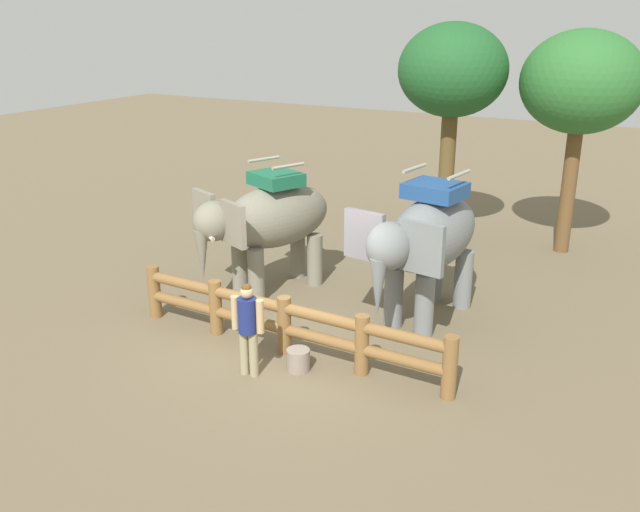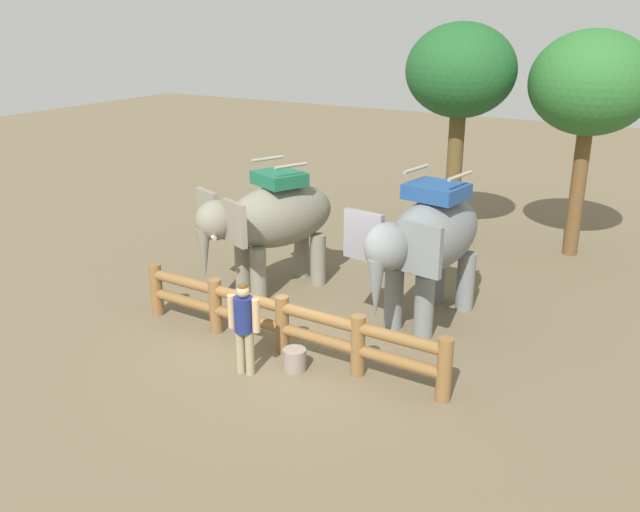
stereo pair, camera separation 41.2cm
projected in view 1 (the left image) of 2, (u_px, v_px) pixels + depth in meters
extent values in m
plane|color=brown|center=(284.00, 352.00, 12.15)|extent=(60.00, 60.00, 0.00)
cylinder|color=brown|center=(154.00, 292.00, 13.42)|extent=(0.24, 0.24, 1.05)
cylinder|color=brown|center=(216.00, 307.00, 12.71)|extent=(0.24, 0.24, 1.05)
cylinder|color=brown|center=(284.00, 325.00, 11.99)|extent=(0.24, 0.24, 1.05)
cylinder|color=brown|center=(362.00, 345.00, 11.27)|extent=(0.24, 0.24, 1.05)
cylinder|color=brown|center=(450.00, 368.00, 10.56)|extent=(0.24, 0.24, 1.05)
cylinder|color=brown|center=(284.00, 329.00, 12.01)|extent=(6.05, 0.36, 0.20)
cylinder|color=brown|center=(284.00, 308.00, 11.88)|extent=(6.05, 0.36, 0.20)
cylinder|color=gray|center=(256.00, 275.00, 14.14)|extent=(0.34, 0.34, 1.13)
cylinder|color=gray|center=(240.00, 267.00, 14.60)|extent=(0.34, 0.34, 1.13)
cylinder|color=gray|center=(315.00, 260.00, 15.03)|extent=(0.34, 0.34, 1.13)
cylinder|color=gray|center=(298.00, 252.00, 15.49)|extent=(0.34, 0.34, 1.13)
ellipsoid|color=gray|center=(277.00, 216.00, 14.46)|extent=(2.04, 2.79, 1.32)
ellipsoid|color=gray|center=(214.00, 221.00, 13.52)|extent=(1.00, 1.07, 0.81)
cube|color=gray|center=(233.00, 224.00, 13.16)|extent=(0.74, 0.40, 0.85)
cube|color=gray|center=(204.00, 212.00, 13.97)|extent=(0.74, 0.40, 0.85)
cone|color=gray|center=(202.00, 255.00, 13.56)|extent=(0.30, 0.30, 1.04)
cone|color=beige|center=(209.00, 236.00, 13.36)|extent=(0.35, 0.22, 0.15)
cone|color=beige|center=(201.00, 233.00, 13.58)|extent=(0.35, 0.22, 0.15)
cube|color=#1D6A49|center=(276.00, 179.00, 14.19)|extent=(1.22, 1.16, 0.26)
cylinder|color=#A59E8C|center=(288.00, 166.00, 13.76)|extent=(0.36, 0.73, 0.07)
cylinder|color=#A59E8C|center=(264.00, 159.00, 14.40)|extent=(0.36, 0.73, 0.07)
cylinder|color=slate|center=(424.00, 305.00, 12.62)|extent=(0.36, 0.36, 1.19)
cylinder|color=slate|center=(394.00, 297.00, 12.99)|extent=(0.36, 0.36, 1.19)
cylinder|color=slate|center=(463.00, 279.00, 13.83)|extent=(0.36, 0.36, 1.19)
cylinder|color=slate|center=(434.00, 272.00, 14.21)|extent=(0.36, 0.36, 1.19)
ellipsoid|color=slate|center=(433.00, 233.00, 13.04)|extent=(1.57, 2.83, 1.39)
ellipsoid|color=slate|center=(389.00, 246.00, 11.78)|extent=(0.88, 1.00, 0.85)
cube|color=slate|center=(422.00, 248.00, 11.52)|extent=(0.80, 0.23, 0.90)
cube|color=slate|center=(364.00, 235.00, 12.18)|extent=(0.80, 0.23, 0.90)
cone|color=slate|center=(378.00, 288.00, 11.78)|extent=(0.32, 0.32, 1.09)
cube|color=#234C88|center=(435.00, 190.00, 12.76)|extent=(1.13, 1.03, 0.28)
cylinder|color=#A59E8C|center=(459.00, 175.00, 12.38)|extent=(0.19, 0.81, 0.07)
cylinder|color=#A59E8C|center=(414.00, 168.00, 12.90)|extent=(0.19, 0.81, 0.07)
cylinder|color=#999169|center=(254.00, 354.00, 11.26)|extent=(0.15, 0.15, 0.78)
cylinder|color=#999169|center=(244.00, 353.00, 11.32)|extent=(0.15, 0.15, 0.78)
cylinder|color=navy|center=(247.00, 315.00, 11.06)|extent=(0.35, 0.35, 0.59)
cylinder|color=tan|center=(260.00, 317.00, 10.98)|extent=(0.13, 0.13, 0.56)
cylinder|color=tan|center=(235.00, 312.00, 11.13)|extent=(0.13, 0.13, 0.56)
sphere|color=tan|center=(247.00, 292.00, 10.92)|extent=(0.21, 0.21, 0.21)
sphere|color=#593819|center=(246.00, 289.00, 10.90)|extent=(0.17, 0.17, 0.17)
cylinder|color=brown|center=(446.00, 174.00, 17.38)|extent=(0.39, 0.39, 3.63)
ellipsoid|color=#1F5727|center=(453.00, 70.00, 16.53)|extent=(2.64, 2.64, 2.24)
cylinder|color=brown|center=(569.00, 185.00, 16.75)|extent=(0.36, 0.36, 3.37)
ellipsoid|color=#2B6A2D|center=(582.00, 82.00, 15.93)|extent=(2.82, 2.82, 2.39)
cylinder|color=gray|center=(298.00, 360.00, 11.50)|extent=(0.39, 0.39, 0.38)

